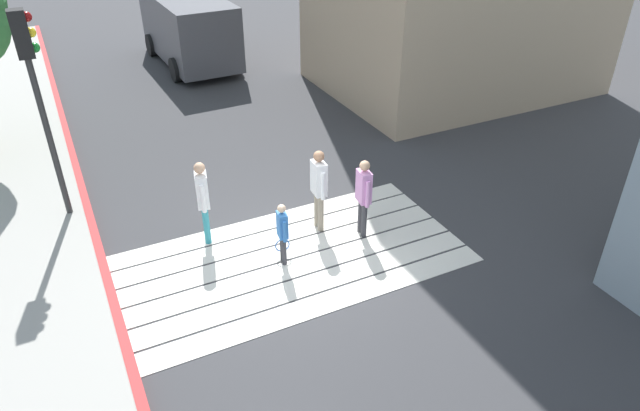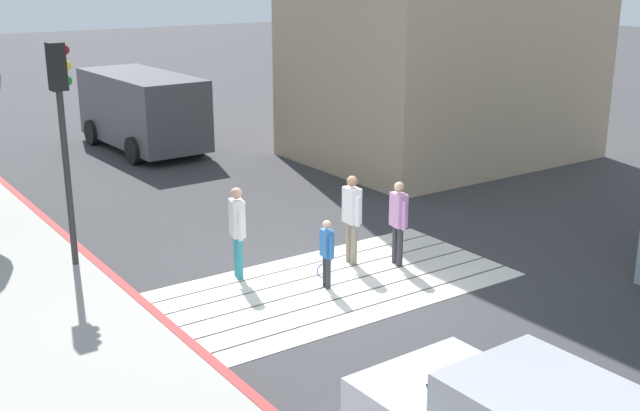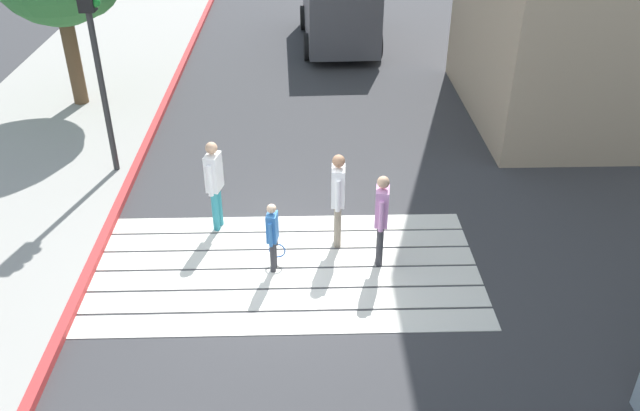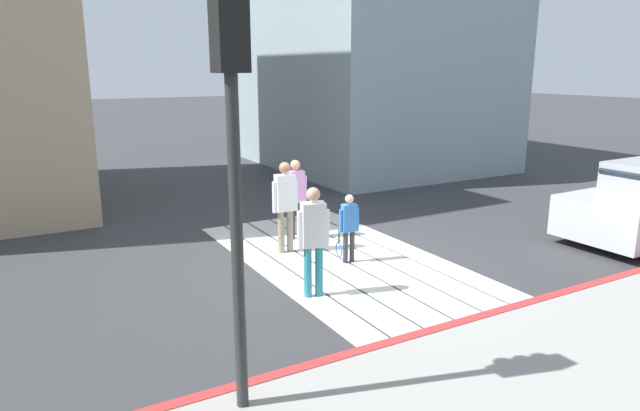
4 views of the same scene
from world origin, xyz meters
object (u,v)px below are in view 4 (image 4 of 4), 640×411
Objects in this scene: pedestrian_adult_lead at (313,234)px; pedestrian_child_with_racket at (348,225)px; pedestrian_adult_trailing at (285,201)px; traffic_light_corner at (231,115)px; pedestrian_adult_side at (296,194)px.

pedestrian_child_with_racket is at bearing -50.90° from pedestrian_adult_lead.
pedestrian_adult_lead is 1.71m from pedestrian_child_with_racket.
pedestrian_adult_trailing is at bearing 33.41° from pedestrian_child_with_racket.
traffic_light_corner is at bearing 134.66° from pedestrian_child_with_racket.
pedestrian_adult_lead is at bearing 129.10° from pedestrian_child_with_racket.
pedestrian_child_with_racket is (1.06, -1.30, -0.29)m from pedestrian_adult_lead.
pedestrian_adult_side reaches higher than pedestrian_child_with_racket.
traffic_light_corner reaches higher than pedestrian_adult_trailing.
pedestrian_child_with_racket is at bearing -146.59° from pedestrian_adult_trailing.
pedestrian_adult_trailing is at bearing -15.22° from pedestrian_adult_lead.
traffic_light_corner is 5.34m from pedestrian_child_with_racket.
pedestrian_child_with_racket is at bearing -45.34° from traffic_light_corner.
pedestrian_adult_trailing is 0.89m from pedestrian_adult_side.
pedestrian_adult_lead is 0.99× the size of pedestrian_adult_trailing.
pedestrian_adult_lead is (2.32, -2.12, -2.03)m from traffic_light_corner.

